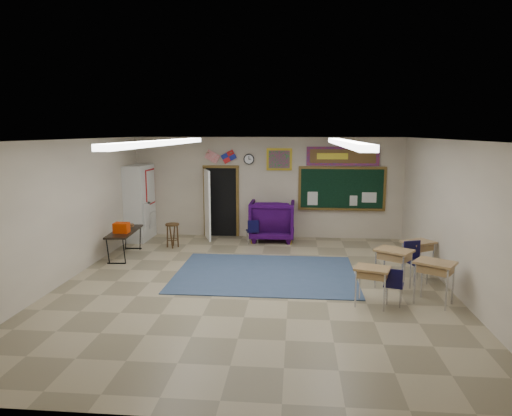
# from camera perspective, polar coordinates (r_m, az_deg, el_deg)

# --- Properties ---
(floor) EXTENTS (9.00, 9.00, 0.00)m
(floor) POSITION_cam_1_polar(r_m,az_deg,el_deg) (9.61, -0.36, -9.66)
(floor) COLOR #9B8C6B
(floor) RESTS_ON ground
(back_wall) EXTENTS (8.00, 0.04, 3.00)m
(back_wall) POSITION_cam_1_polar(r_m,az_deg,el_deg) (13.67, 1.43, 2.56)
(back_wall) COLOR beige
(back_wall) RESTS_ON floor
(front_wall) EXTENTS (8.00, 0.04, 3.00)m
(front_wall) POSITION_cam_1_polar(r_m,az_deg,el_deg) (4.91, -5.46, -10.29)
(front_wall) COLOR beige
(front_wall) RESTS_ON floor
(left_wall) EXTENTS (0.04, 9.00, 3.00)m
(left_wall) POSITION_cam_1_polar(r_m,az_deg,el_deg) (10.40, -22.89, -0.41)
(left_wall) COLOR beige
(left_wall) RESTS_ON floor
(right_wall) EXTENTS (0.04, 9.00, 3.00)m
(right_wall) POSITION_cam_1_polar(r_m,az_deg,el_deg) (9.71, 23.85, -1.14)
(right_wall) COLOR beige
(right_wall) RESTS_ON floor
(ceiling) EXTENTS (8.00, 9.00, 0.04)m
(ceiling) POSITION_cam_1_polar(r_m,az_deg,el_deg) (9.08, -0.38, 8.52)
(ceiling) COLOR #BABAB6
(ceiling) RESTS_ON back_wall
(area_rug) EXTENTS (4.00, 3.00, 0.02)m
(area_rug) POSITION_cam_1_polar(r_m,az_deg,el_deg) (10.35, 1.18, -8.18)
(area_rug) COLOR #354665
(area_rug) RESTS_ON floor
(fluorescent_strips) EXTENTS (3.86, 6.00, 0.10)m
(fluorescent_strips) POSITION_cam_1_polar(r_m,az_deg,el_deg) (9.08, -0.38, 8.15)
(fluorescent_strips) COLOR white
(fluorescent_strips) RESTS_ON ceiling
(doorway) EXTENTS (1.10, 0.89, 2.16)m
(doorway) POSITION_cam_1_polar(r_m,az_deg,el_deg) (13.76, -4.87, 0.71)
(doorway) COLOR black
(doorway) RESTS_ON back_wall
(chalkboard) EXTENTS (2.55, 0.14, 1.30)m
(chalkboard) POSITION_cam_1_polar(r_m,az_deg,el_deg) (13.67, 10.67, 2.25)
(chalkboard) COLOR brown
(chalkboard) RESTS_ON back_wall
(bulletin_board) EXTENTS (2.10, 0.05, 0.55)m
(bulletin_board) POSITION_cam_1_polar(r_m,az_deg,el_deg) (13.59, 10.79, 6.38)
(bulletin_board) COLOR red
(bulletin_board) RESTS_ON back_wall
(framed_art_print) EXTENTS (0.75, 0.05, 0.65)m
(framed_art_print) POSITION_cam_1_polar(r_m,az_deg,el_deg) (13.54, 2.92, 6.10)
(framed_art_print) COLOR #A2881F
(framed_art_print) RESTS_ON back_wall
(wall_clock) EXTENTS (0.32, 0.05, 0.32)m
(wall_clock) POSITION_cam_1_polar(r_m,az_deg,el_deg) (13.60, -0.89, 6.12)
(wall_clock) COLOR black
(wall_clock) RESTS_ON back_wall
(wall_flags) EXTENTS (1.16, 0.06, 0.70)m
(wall_flags) POSITION_cam_1_polar(r_m,az_deg,el_deg) (13.68, -4.47, 6.66)
(wall_flags) COLOR red
(wall_flags) RESTS_ON back_wall
(storage_cabinet) EXTENTS (0.59, 1.25, 2.20)m
(storage_cabinet) POSITION_cam_1_polar(r_m,az_deg,el_deg) (13.83, -14.30, 0.67)
(storage_cabinet) COLOR silver
(storage_cabinet) RESTS_ON floor
(wingback_armchair) EXTENTS (1.28, 1.32, 1.19)m
(wingback_armchair) POSITION_cam_1_polar(r_m,az_deg,el_deg) (13.41, 2.06, -1.49)
(wingback_armchair) COLOR #220536
(wingback_armchair) RESTS_ON floor
(student_chair_reading) EXTENTS (0.43, 0.43, 0.70)m
(student_chair_reading) POSITION_cam_1_polar(r_m,az_deg,el_deg) (13.01, -0.46, -2.94)
(student_chair_reading) COLOR black
(student_chair_reading) RESTS_ON floor
(student_chair_desk_a) EXTENTS (0.45, 0.45, 0.72)m
(student_chair_desk_a) POSITION_cam_1_polar(r_m,az_deg,el_deg) (8.87, 16.82, -9.29)
(student_chair_desk_a) COLOR black
(student_chair_desk_a) RESTS_ON floor
(student_chair_desk_b) EXTENTS (0.56, 0.56, 0.87)m
(student_chair_desk_b) POSITION_cam_1_polar(r_m,az_deg,el_deg) (10.23, 19.41, -6.48)
(student_chair_desk_b) COLOR black
(student_chair_desk_b) RESTS_ON floor
(student_desk_front_left) EXTENTS (0.85, 0.81, 0.82)m
(student_desk_front_left) POSITION_cam_1_polar(r_m,az_deg,el_deg) (9.72, 16.79, -7.03)
(student_desk_front_left) COLOR #A3794B
(student_desk_front_left) RESTS_ON floor
(student_desk_front_right) EXTENTS (0.80, 0.75, 0.77)m
(student_desk_front_right) POSITION_cam_1_polar(r_m,az_deg,el_deg) (10.79, 19.57, -5.69)
(student_desk_front_right) COLOR #A3794B
(student_desk_front_right) RESTS_ON floor
(student_desk_back_left) EXTENTS (0.72, 0.63, 0.73)m
(student_desk_back_left) POSITION_cam_1_polar(r_m,az_deg,el_deg) (8.69, 14.28, -9.24)
(student_desk_back_left) COLOR #A3794B
(student_desk_back_left) RESTS_ON floor
(student_desk_back_right) EXTENTS (0.84, 0.79, 0.81)m
(student_desk_back_right) POSITION_cam_1_polar(r_m,az_deg,el_deg) (9.12, 21.37, -8.41)
(student_desk_back_right) COLOR #A3794B
(student_desk_back_right) RESTS_ON floor
(folding_table) EXTENTS (0.65, 1.64, 0.92)m
(folding_table) POSITION_cam_1_polar(r_m,az_deg,el_deg) (12.16, -16.08, -4.14)
(folding_table) COLOR black
(folding_table) RESTS_ON floor
(wooden_stool) EXTENTS (0.38, 0.38, 0.66)m
(wooden_stool) POSITION_cam_1_polar(r_m,az_deg,el_deg) (12.78, -10.39, -3.35)
(wooden_stool) COLOR #452B14
(wooden_stool) RESTS_ON floor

